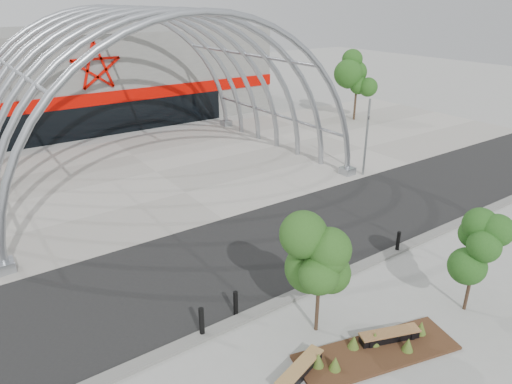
# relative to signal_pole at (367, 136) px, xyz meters

# --- Properties ---
(ground) EXTENTS (140.00, 140.00, 0.00)m
(ground) POSITION_rel_signal_pole_xyz_m (-10.78, -7.36, -2.59)
(ground) COLOR #9D9D97
(ground) RESTS_ON ground
(road) EXTENTS (140.00, 7.00, 0.02)m
(road) POSITION_rel_signal_pole_xyz_m (-10.78, -3.86, -2.58)
(road) COLOR black
(road) RESTS_ON ground
(forecourt) EXTENTS (60.00, 17.00, 0.04)m
(forecourt) POSITION_rel_signal_pole_xyz_m (-10.78, 8.14, -2.57)
(forecourt) COLOR #A09B91
(forecourt) RESTS_ON ground
(kerb) EXTENTS (60.00, 0.50, 0.12)m
(kerb) POSITION_rel_signal_pole_xyz_m (-10.78, -7.61, -2.53)
(kerb) COLOR slate
(kerb) RESTS_ON ground
(arena_building) EXTENTS (34.00, 15.24, 8.00)m
(arena_building) POSITION_rel_signal_pole_xyz_m (-10.78, 26.09, 1.40)
(arena_building) COLOR slate
(arena_building) RESTS_ON ground
(vault_canopy) EXTENTS (20.80, 15.80, 20.36)m
(vault_canopy) POSITION_rel_signal_pole_xyz_m (-10.78, 8.14, -2.57)
(vault_canopy) COLOR #9A9FA5
(vault_canopy) RESTS_ON ground
(planting_bed) EXTENTS (5.64, 2.94, 0.57)m
(planting_bed) POSITION_rel_signal_pole_xyz_m (-11.77, -11.44, -2.45)
(planting_bed) COLOR #382116
(planting_bed) RESTS_ON ground
(signal_pole) EXTENTS (0.31, 0.70, 4.95)m
(signal_pole) POSITION_rel_signal_pole_xyz_m (0.00, 0.00, 0.00)
(signal_pole) COLOR gray
(signal_pole) RESTS_ON ground
(street_tree_0) EXTENTS (1.73, 1.73, 3.95)m
(street_tree_0) POSITION_rel_signal_pole_xyz_m (-12.53, -9.49, 0.25)
(street_tree_0) COLOR #312317
(street_tree_0) RESTS_ON ground
(street_tree_1) EXTENTS (1.53, 1.53, 3.61)m
(street_tree_1) POSITION_rel_signal_pole_xyz_m (-7.29, -11.77, 0.01)
(street_tree_1) COLOR black
(street_tree_1) RESTS_ON ground
(bench_0) EXTENTS (2.08, 1.01, 0.43)m
(bench_0) POSITION_rel_signal_pole_xyz_m (-14.37, -10.81, -2.38)
(bench_0) COLOR black
(bench_0) RESTS_ON ground
(bench_1) EXTENTS (2.11, 1.15, 0.44)m
(bench_1) POSITION_rel_signal_pole_xyz_m (-10.97, -11.35, -2.37)
(bench_1) COLOR black
(bench_1) RESTS_ON ground
(bollard_0) EXTENTS (0.18, 0.18, 1.12)m
(bollard_0) POSITION_rel_signal_pole_xyz_m (-15.91, -7.53, -2.03)
(bollard_0) COLOR black
(bollard_0) RESTS_ON ground
(bollard_1) EXTENTS (0.16, 0.16, 1.03)m
(bollard_1) POSITION_rel_signal_pole_xyz_m (-14.41, -7.29, -2.07)
(bollard_1) COLOR black
(bollard_1) RESTS_ON ground
(bollard_2) EXTENTS (0.15, 0.15, 0.92)m
(bollard_2) POSITION_rel_signal_pole_xyz_m (-9.79, -6.92, -2.13)
(bollard_2) COLOR black
(bollard_2) RESTS_ON ground
(bollard_3) EXTENTS (0.15, 0.15, 0.96)m
(bollard_3) POSITION_rel_signal_pole_xyz_m (-9.11, -6.76, -2.11)
(bollard_3) COLOR black
(bollard_3) RESTS_ON ground
(bollard_4) EXTENTS (0.16, 0.16, 1.01)m
(bollard_4) POSITION_rel_signal_pole_xyz_m (-6.01, -7.64, -2.08)
(bollard_4) COLOR black
(bollard_4) RESTS_ON ground
(bg_tree_1) EXTENTS (2.70, 2.70, 5.91)m
(bg_tree_1) POSITION_rel_signal_pole_xyz_m (10.22, 10.64, 1.66)
(bg_tree_1) COLOR black
(bg_tree_1) RESTS_ON ground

